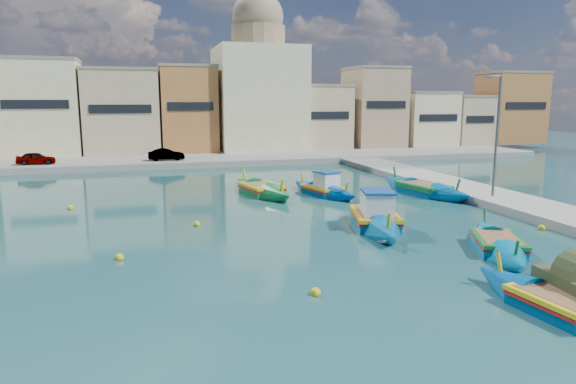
{
  "coord_description": "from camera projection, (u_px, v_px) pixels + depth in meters",
  "views": [
    {
      "loc": [
        -3.74,
        -21.19,
        6.5
      ],
      "look_at": [
        4.0,
        6.0,
        1.4
      ],
      "focal_mm": 32.0,
      "sensor_mm": 36.0,
      "label": 1
    }
  ],
  "objects": [
    {
      "name": "quay_street_lamp",
      "position": [
        496.0,
        135.0,
        31.83
      ],
      "size": [
        1.18,
        0.16,
        8.0
      ],
      "color": "#595B60",
      "rests_on": "ground"
    },
    {
      "name": "luzzu_cyan_south",
      "position": [
        560.0,
        307.0,
        15.7
      ],
      "size": [
        2.6,
        7.18,
        2.18
      ],
      "color": "#00549B",
      "rests_on": "ground"
    },
    {
      "name": "luzzu_cyan_mid",
      "position": [
        423.0,
        190.0,
        35.78
      ],
      "size": [
        3.71,
        9.28,
        2.67
      ],
      "color": "#005E9E",
      "rests_on": "ground"
    },
    {
      "name": "north_townhouses",
      "position": [
        232.0,
        113.0,
        60.39
      ],
      "size": [
        83.2,
        7.87,
        10.19
      ],
      "color": "tan",
      "rests_on": "ground"
    },
    {
      "name": "luzzu_blue_cabin",
      "position": [
        323.0,
        191.0,
        35.39
      ],
      "size": [
        3.71,
        7.54,
        2.6
      ],
      "color": "#004DA4",
      "rests_on": "ground"
    },
    {
      "name": "luzzu_green",
      "position": [
        262.0,
        191.0,
        35.55
      ],
      "size": [
        3.92,
        8.53,
        2.61
      ],
      "color": "#0B7533",
      "rests_on": "ground"
    },
    {
      "name": "parked_cars",
      "position": [
        36.0,
        158.0,
        47.32
      ],
      "size": [
        23.74,
        2.38,
        1.16
      ],
      "color": "#4C1919",
      "rests_on": "north_quay"
    },
    {
      "name": "ground",
      "position": [
        237.0,
        252.0,
        22.22
      ],
      "size": [
        160.0,
        160.0,
        0.0
      ],
      "primitive_type": "plane",
      "color": "#164244",
      "rests_on": "ground"
    },
    {
      "name": "north_quay",
      "position": [
        181.0,
        161.0,
        52.45
      ],
      "size": [
        80.0,
        8.0,
        0.6
      ],
      "primitive_type": "cube",
      "color": "gray",
      "rests_on": "ground"
    },
    {
      "name": "luzzu_blue_south",
      "position": [
        498.0,
        245.0,
        22.36
      ],
      "size": [
        4.88,
        7.81,
        2.25
      ],
      "color": "#0071A4",
      "rests_on": "ground"
    },
    {
      "name": "church_block",
      "position": [
        258.0,
        83.0,
        61.28
      ],
      "size": [
        10.0,
        10.0,
        19.1
      ],
      "color": "beige",
      "rests_on": "ground"
    },
    {
      "name": "luzzu_turquoise_cabin",
      "position": [
        375.0,
        219.0,
        26.71
      ],
      "size": [
        4.53,
        9.74,
        3.06
      ],
      "color": "#0062A0",
      "rests_on": "ground"
    },
    {
      "name": "east_quay",
      "position": [
        574.0,
        220.0,
        27.03
      ],
      "size": [
        4.0,
        70.0,
        0.5
      ],
      "primitive_type": "cube",
      "color": "gray",
      "rests_on": "ground"
    },
    {
      "name": "mooring_buoys",
      "position": [
        248.0,
        224.0,
        26.75
      ],
      "size": [
        23.99,
        21.79,
        0.36
      ],
      "color": "yellow",
      "rests_on": "ground"
    }
  ]
}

